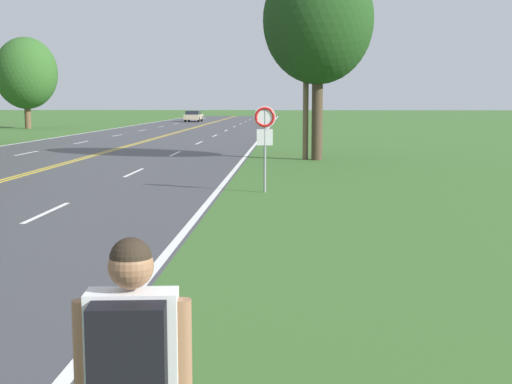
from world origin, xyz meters
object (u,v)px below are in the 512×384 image
Objects in this scene: car_champagne_sedan_mid_far at (194,116)px; tree_far_back at (26,73)px; hitchhiker_person at (132,373)px; traffic_sign at (265,128)px; tree_right_cluster at (318,21)px.

tree_far_back is at bearing 150.93° from car_champagne_sedan_mid_far.
traffic_sign is at bearing -5.45° from hitchhiker_person.
tree_right_cluster is 1.84× the size of car_champagne_sedan_mid_far.
car_champagne_sedan_mid_far is (12.30, 22.10, -4.30)m from tree_far_back.
hitchhiker_person is at bearing -172.46° from car_champagne_sedan_mid_far.
car_champagne_sedan_mid_far is at bearing 60.90° from tree_far_back.
hitchhiker_person is 83.87m from car_champagne_sedan_mid_far.
traffic_sign is (0.12, 15.97, 0.67)m from hitchhiker_person.
traffic_sign is 68.10m from car_champagne_sedan_mid_far.
hitchhiker_person reaches higher than car_champagne_sedan_mid_far.
tree_right_cluster reaches higher than traffic_sign.
tree_right_cluster is at bearing 80.57° from traffic_sign.
tree_far_back is 25.65m from car_champagne_sedan_mid_far.
tree_right_cluster is (1.95, 27.02, 4.73)m from hitchhiker_person.
tree_far_back reaches higher than traffic_sign.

